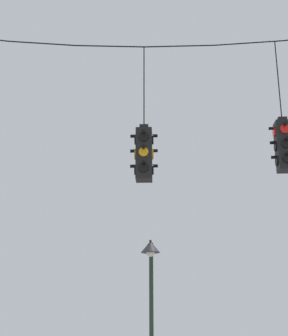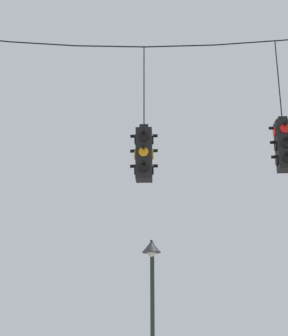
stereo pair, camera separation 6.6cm
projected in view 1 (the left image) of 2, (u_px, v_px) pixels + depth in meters
The scene contains 4 objects.
span_wire at pixel (179, 40), 11.63m from camera, with size 10.94×0.03×0.49m.
traffic_light_over_intersection at pixel (144, 154), 10.80m from camera, with size 0.58×0.58×3.16m.
traffic_light_near_left_pole at pixel (284, 145), 10.72m from camera, with size 0.58×0.58×3.06m.
street_lamp at pixel (151, 275), 14.18m from camera, with size 0.53×0.90×4.32m.
Camera 1 is at (-0.35, -10.57, 1.70)m, focal length 55.00 mm.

